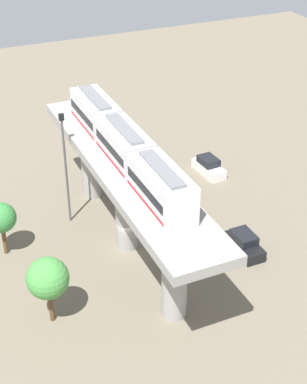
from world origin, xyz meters
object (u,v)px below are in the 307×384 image
object	(u,v)px
parked_car_white	(209,167)
tree_near_viaduct	(1,218)
signal_post	(66,165)
train	(125,147)
parked_car_black	(244,244)
tree_mid_lot	(48,279)
parked_car_orange	(158,191)

from	to	relation	value
parked_car_white	tree_near_viaduct	bearing A→B (deg)	-171.29
tree_near_viaduct	signal_post	size ratio (longest dim) A/B	0.46
train	parked_car_black	distance (m)	13.59
parked_car_black	tree_mid_lot	xyz separation A→B (m)	(-17.50, -1.44, 3.22)
parked_car_orange	parked_car_white	world-z (taller)	same
parked_car_black	tree_mid_lot	world-z (taller)	tree_mid_lot
train	tree_mid_lot	bearing A→B (deg)	-143.98
tree_near_viaduct	parked_car_orange	bearing A→B (deg)	10.26
parked_car_orange	tree_near_viaduct	xyz separation A→B (m)	(-15.77, -2.86, 2.87)
parked_car_orange	parked_car_white	size ratio (longest dim) A/B	1.02
train	parked_car_orange	bearing A→B (deg)	47.02
train	signal_post	bearing A→B (deg)	119.85
train	tree_near_viaduct	bearing A→B (deg)	161.19
parked_car_orange	signal_post	bearing A→B (deg)	-169.34
parked_car_orange	signal_post	world-z (taller)	signal_post
parked_car_orange	tree_near_viaduct	size ratio (longest dim) A/B	0.89
signal_post	parked_car_orange	bearing A→B (deg)	1.99
parked_car_orange	parked_car_black	size ratio (longest dim) A/B	1.05
parked_car_orange	train	bearing A→B (deg)	-124.31
parked_car_orange	tree_mid_lot	distance (m)	19.28
signal_post	parked_car_black	bearing A→B (deg)	-40.86
tree_near_viaduct	signal_post	bearing A→B (deg)	21.15
parked_car_white	tree_mid_lot	distance (m)	26.13
tree_near_viaduct	parked_car_white	bearing A→B (deg)	12.80
signal_post	tree_near_viaduct	bearing A→B (deg)	-158.85
train	parked_car_white	xyz separation A→B (m)	(12.77, 8.55, -9.04)
tree_near_viaduct	tree_mid_lot	bearing A→B (deg)	-81.64
parked_car_white	parked_car_black	size ratio (longest dim) A/B	1.03
train	parked_car_white	bearing A→B (deg)	33.80
parked_car_orange	tree_near_viaduct	bearing A→B (deg)	-161.07
train	tree_near_viaduct	world-z (taller)	train
signal_post	parked_car_white	bearing A→B (deg)	9.23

